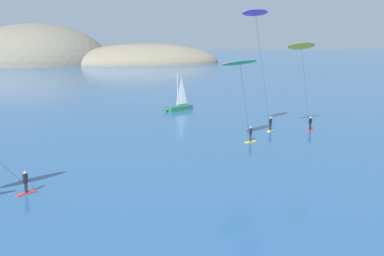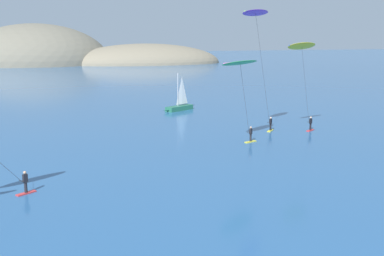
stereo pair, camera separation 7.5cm
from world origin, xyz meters
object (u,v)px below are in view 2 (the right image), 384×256
Objects in this scene: kitesurfer_green at (241,68)px; kitesurfer_purple at (257,22)px; kitesurfer_yellow at (303,53)px; sailboat_near at (178,106)px.

kitesurfer_purple is at bearing 47.61° from kitesurfer_green.
kitesurfer_yellow reaches higher than kitesurfer_green.
kitesurfer_green reaches higher than sailboat_near.
kitesurfer_purple is 6.98m from kitesurfer_yellow.
sailboat_near is 24.35m from kitesurfer_purple.
kitesurfer_green is at bearing -156.29° from kitesurfer_yellow.
sailboat_near is 24.01m from kitesurfer_yellow.
sailboat_near is 0.40× the size of kitesurfer_purple.
kitesurfer_purple is 1.33× the size of kitesurfer_yellow.
kitesurfer_yellow reaches higher than sailboat_near.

